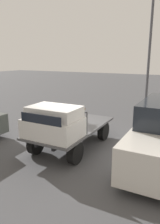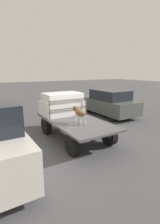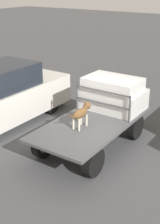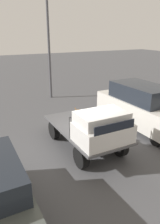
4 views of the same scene
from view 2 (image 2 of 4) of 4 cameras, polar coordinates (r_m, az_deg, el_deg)
The scene contains 6 objects.
ground_plane at distance 7.59m, azimuth -1.60°, elevation -8.67°, with size 80.00×80.00×0.00m, color #474749.
flatbed_truck at distance 7.38m, azimuth -1.63°, elevation -4.35°, with size 3.99×1.96×0.82m.
truck_cab at distance 8.29m, azimuth -5.97°, elevation 2.60°, with size 1.33×1.84×1.02m.
truck_headboard at distance 7.66m, azimuth -3.71°, elevation 2.11°, with size 0.04×1.84×0.80m.
dog at distance 6.82m, azimuth -0.38°, elevation -0.18°, with size 0.99×0.25×0.68m.
parked_sedan at distance 11.47m, azimuth 9.24°, elevation 3.07°, with size 4.14×1.86×1.66m.
Camera 2 is at (-6.11, 3.49, 2.85)m, focal length 28.00 mm.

